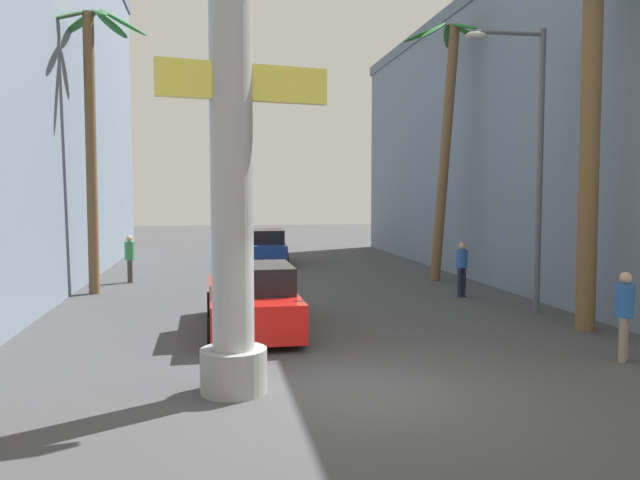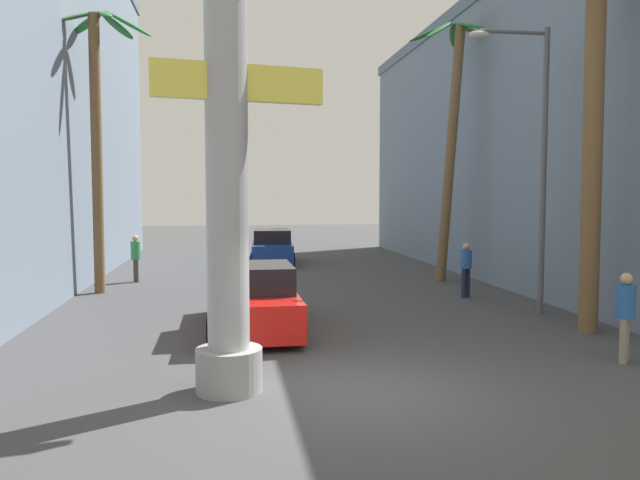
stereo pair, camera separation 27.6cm
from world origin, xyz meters
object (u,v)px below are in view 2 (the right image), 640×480
(neon_sign_pole, at_px, (227,99))
(street_lamp, at_px, (533,145))
(car_far, at_px, (272,247))
(pedestrian_far_left, at_px, (136,255))
(car_lead, at_px, (252,300))
(palm_tree_mid_left, at_px, (99,120))
(pedestrian_mid_right, at_px, (466,266))
(palm_tree_near_right, at_px, (593,124))
(palm_tree_mid_right, at_px, (451,126))
(pedestrian_by_sign, at_px, (625,310))

(neon_sign_pole, height_order, street_lamp, neon_sign_pole)
(car_far, distance_m, pedestrian_far_left, 7.55)
(neon_sign_pole, relative_size, car_lead, 1.99)
(palm_tree_mid_left, distance_m, pedestrian_mid_right, 12.18)
(neon_sign_pole, xyz_separation_m, palm_tree_near_right, (8.13, 3.14, 0.09))
(car_lead, height_order, palm_tree_mid_left, palm_tree_mid_left)
(palm_tree_mid_right, relative_size, pedestrian_mid_right, 5.57)
(neon_sign_pole, xyz_separation_m, car_lead, (0.56, 4.50, -3.91))
(car_lead, distance_m, palm_tree_mid_left, 8.84)
(palm_tree_near_right, relative_size, palm_tree_mid_left, 0.94)
(car_lead, bearing_deg, palm_tree_near_right, -10.19)
(palm_tree_mid_right, height_order, pedestrian_far_left, palm_tree_mid_right)
(pedestrian_by_sign, bearing_deg, palm_tree_mid_left, 138.63)
(palm_tree_mid_left, relative_size, pedestrian_far_left, 5.25)
(car_lead, xyz_separation_m, car_far, (1.51, 14.00, 0.03))
(pedestrian_by_sign, bearing_deg, pedestrian_far_left, 130.15)
(neon_sign_pole, bearing_deg, car_lead, 82.90)
(neon_sign_pole, relative_size, street_lamp, 1.30)
(car_lead, bearing_deg, pedestrian_far_left, 113.69)
(palm_tree_near_right, bearing_deg, street_lamp, 96.34)
(pedestrian_mid_right, bearing_deg, car_lead, -151.58)
(palm_tree_near_right, xyz_separation_m, palm_tree_mid_left, (-12.02, 7.36, 0.72))
(palm_tree_near_right, bearing_deg, car_far, 111.53)
(palm_tree_mid_left, xyz_separation_m, pedestrian_far_left, (0.67, 2.63, -4.46))
(car_far, distance_m, pedestrian_mid_right, 11.60)
(palm_tree_mid_left, height_order, pedestrian_far_left, palm_tree_mid_left)
(neon_sign_pole, height_order, palm_tree_mid_right, neon_sign_pole)
(car_far, relative_size, palm_tree_mid_left, 0.55)
(car_far, height_order, palm_tree_mid_right, palm_tree_mid_right)
(pedestrian_far_left, xyz_separation_m, pedestrian_mid_right, (10.42, -5.03, 0.00))
(street_lamp, relative_size, palm_tree_mid_left, 0.84)
(street_lamp, bearing_deg, palm_tree_mid_left, 156.63)
(palm_tree_mid_right, relative_size, palm_tree_near_right, 1.13)
(neon_sign_pole, distance_m, pedestrian_far_left, 13.99)
(neon_sign_pole, bearing_deg, pedestrian_mid_right, 48.34)
(palm_tree_mid_right, relative_size, palm_tree_mid_left, 1.06)
(palm_tree_mid_right, distance_m, palm_tree_near_right, 8.63)
(palm_tree_mid_left, relative_size, pedestrian_by_sign, 5.23)
(pedestrian_far_left, bearing_deg, street_lamp, -34.78)
(neon_sign_pole, relative_size, pedestrian_mid_right, 5.75)
(car_lead, height_order, palm_tree_mid_right, palm_tree_mid_right)
(pedestrian_mid_right, height_order, pedestrian_by_sign, pedestrian_by_sign)
(pedestrian_mid_right, bearing_deg, palm_tree_mid_right, 77.33)
(palm_tree_mid_right, distance_m, palm_tree_mid_left, 11.96)
(car_lead, bearing_deg, neon_sign_pole, -97.10)
(palm_tree_near_right, height_order, palm_tree_mid_left, palm_tree_mid_left)
(street_lamp, height_order, palm_tree_mid_right, palm_tree_mid_right)
(car_far, xyz_separation_m, pedestrian_by_sign, (5.24, -17.87, 0.25))
(palm_tree_mid_left, bearing_deg, pedestrian_mid_right, -12.25)
(pedestrian_far_left, bearing_deg, car_lead, -66.31)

